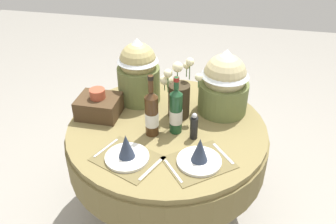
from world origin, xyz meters
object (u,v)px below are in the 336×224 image
(dining_table, at_px, (167,145))
(pepper_mill, at_px, (194,127))
(place_setting_left, at_px, (127,152))
(wine_bottle_left, at_px, (176,111))
(wine_bottle_right, at_px, (152,113))
(place_setting_right, at_px, (199,156))
(flower_vase, at_px, (179,95))
(woven_basket_side_left, at_px, (99,105))
(gift_tub_back_right, at_px, (224,80))
(gift_tub_back_left, at_px, (138,68))

(dining_table, xyz_separation_m, pepper_mill, (0.18, -0.09, 0.23))
(dining_table, bearing_deg, place_setting_left, -112.65)
(pepper_mill, bearing_deg, wine_bottle_left, 158.98)
(wine_bottle_left, distance_m, wine_bottle_right, 0.14)
(place_setting_right, bearing_deg, flower_vase, 114.48)
(place_setting_left, distance_m, woven_basket_side_left, 0.48)
(place_setting_left, bearing_deg, dining_table, 67.35)
(wine_bottle_right, bearing_deg, dining_table, 55.13)
(pepper_mill, bearing_deg, dining_table, 153.42)
(place_setting_left, bearing_deg, gift_tub_back_right, 52.39)
(pepper_mill, bearing_deg, flower_vase, 121.90)
(pepper_mill, xyz_separation_m, gift_tub_back_right, (0.14, 0.34, 0.15))
(wine_bottle_left, xyz_separation_m, gift_tub_back_left, (-0.31, 0.31, 0.09))
(place_setting_left, xyz_separation_m, wine_bottle_right, (0.08, 0.25, 0.10))
(dining_table, distance_m, woven_basket_side_left, 0.50)
(wine_bottle_left, bearing_deg, woven_basket_side_left, 171.85)
(wine_bottle_left, bearing_deg, pepper_mill, -21.02)
(wine_bottle_left, bearing_deg, dining_table, 144.55)
(flower_vase, bearing_deg, gift_tub_back_left, 153.62)
(place_setting_right, height_order, woven_basket_side_left, woven_basket_side_left)
(dining_table, xyz_separation_m, wine_bottle_left, (0.06, -0.04, 0.30))
(flower_vase, distance_m, wine_bottle_right, 0.25)
(wine_bottle_right, height_order, woven_basket_side_left, wine_bottle_right)
(gift_tub_back_left, height_order, woven_basket_side_left, gift_tub_back_left)
(place_setting_left, relative_size, pepper_mill, 2.41)
(dining_table, distance_m, gift_tub_back_right, 0.55)
(dining_table, height_order, gift_tub_back_left, gift_tub_back_left)
(flower_vase, distance_m, wine_bottle_left, 0.17)
(flower_vase, xyz_separation_m, wine_bottle_right, (-0.12, -0.22, -0.01))
(place_setting_left, xyz_separation_m, flower_vase, (0.19, 0.47, 0.11))
(flower_vase, relative_size, pepper_mill, 2.38)
(place_setting_left, relative_size, flower_vase, 1.01)
(place_setting_right, relative_size, wine_bottle_right, 1.11)
(place_setting_left, xyz_separation_m, place_setting_right, (0.38, 0.05, 0.00))
(flower_vase, height_order, gift_tub_back_left, gift_tub_back_left)
(gift_tub_back_left, height_order, gift_tub_back_right, gift_tub_back_left)
(dining_table, relative_size, place_setting_left, 3.01)
(dining_table, xyz_separation_m, place_setting_right, (0.24, -0.30, 0.20))
(wine_bottle_right, bearing_deg, woven_basket_side_left, 161.49)
(flower_vase, bearing_deg, wine_bottle_left, -84.67)
(wine_bottle_left, xyz_separation_m, pepper_mill, (0.11, -0.04, -0.07))
(place_setting_right, bearing_deg, place_setting_left, -172.63)
(wine_bottle_right, distance_m, gift_tub_back_left, 0.42)
(flower_vase, bearing_deg, woven_basket_side_left, -169.47)
(pepper_mill, relative_size, woven_basket_side_left, 0.66)
(flower_vase, relative_size, gift_tub_back_left, 0.92)
(pepper_mill, bearing_deg, place_setting_right, -73.86)
(dining_table, relative_size, flower_vase, 3.06)
(place_setting_left, xyz_separation_m, wine_bottle_left, (0.21, 0.30, 0.10))
(place_setting_left, height_order, pepper_mill, pepper_mill)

